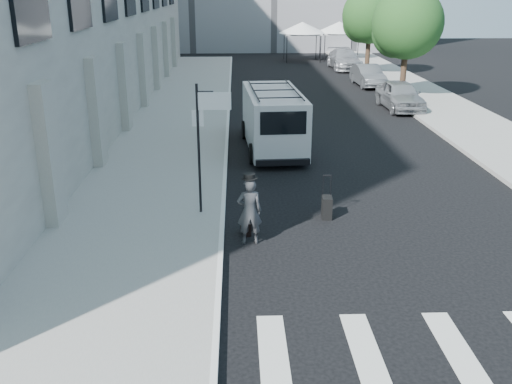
{
  "coord_description": "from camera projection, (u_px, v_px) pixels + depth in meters",
  "views": [
    {
      "loc": [
        -1.58,
        -11.37,
        5.96
      ],
      "look_at": [
        -1.14,
        1.55,
        1.3
      ],
      "focal_mm": 40.0,
      "sensor_mm": 36.0,
      "label": 1
    }
  ],
  "objects": [
    {
      "name": "tree_far",
      "position": [
        368.0,
        17.0,
        39.06
      ],
      "size": [
        3.8,
        3.83,
        6.03
      ],
      "color": "black",
      "rests_on": "ground"
    },
    {
      "name": "tree_near",
      "position": [
        405.0,
        26.0,
        30.6
      ],
      "size": [
        3.8,
        3.83,
        6.03
      ],
      "color": "black",
      "rests_on": "ground"
    },
    {
      "name": "briefcase",
      "position": [
        246.0,
        228.0,
        14.54
      ],
      "size": [
        0.28,
        0.45,
        0.34
      ],
      "primitive_type": "cube",
      "rotation": [
        0.0,
        0.0,
        0.4
      ],
      "color": "black",
      "rests_on": "ground"
    },
    {
      "name": "businessman",
      "position": [
        249.0,
        211.0,
        13.79
      ],
      "size": [
        0.64,
        0.45,
        1.68
      ],
      "primitive_type": "imported",
      "rotation": [
        0.0,
        0.0,
        3.22
      ],
      "color": "#3D3D40",
      "rests_on": "ground"
    },
    {
      "name": "sign_pole",
      "position": [
        207.0,
        122.0,
        14.8
      ],
      "size": [
        1.03,
        0.07,
        3.5
      ],
      "color": "black",
      "rests_on": "sidewalk_left"
    },
    {
      "name": "suitcase",
      "position": [
        327.0,
        207.0,
        15.51
      ],
      "size": [
        0.28,
        0.43,
        1.17
      ],
      "rotation": [
        0.0,
        0.0,
        -0.05
      ],
      "color": "black",
      "rests_on": "ground"
    },
    {
      "name": "parked_car_c",
      "position": [
        344.0,
        59.0,
        43.52
      ],
      "size": [
        2.18,
        5.13,
        1.48
      ],
      "primitive_type": "imported",
      "rotation": [
        0.0,
        0.0,
        0.02
      ],
      "color": "#9A9CA2",
      "rests_on": "ground"
    },
    {
      "name": "ground",
      "position": [
        309.0,
        269.0,
        12.76
      ],
      "size": [
        120.0,
        120.0,
        0.0
      ],
      "primitive_type": "plane",
      "color": "black",
      "rests_on": "ground"
    },
    {
      "name": "parked_car_a",
      "position": [
        400.0,
        95.0,
        29.19
      ],
      "size": [
        1.87,
        4.36,
        1.47
      ],
      "primitive_type": "imported",
      "rotation": [
        0.0,
        0.0,
        0.03
      ],
      "color": "gray",
      "rests_on": "ground"
    },
    {
      "name": "sidewalk_left",
      "position": [
        182.0,
        116.0,
        27.64
      ],
      "size": [
        4.5,
        48.0,
        0.15
      ],
      "primitive_type": "cube",
      "color": "gray",
      "rests_on": "ground"
    },
    {
      "name": "parked_car_b",
      "position": [
        368.0,
        76.0,
        36.07
      ],
      "size": [
        1.62,
        4.09,
        1.32
      ],
      "primitive_type": "imported",
      "rotation": [
        0.0,
        0.0,
        0.05
      ],
      "color": "#525559",
      "rests_on": "ground"
    },
    {
      "name": "cargo_van",
      "position": [
        273.0,
        119.0,
        21.9
      ],
      "size": [
        2.4,
        6.09,
        2.26
      ],
      "rotation": [
        0.0,
        0.0,
        0.06
      ],
      "color": "silver",
      "rests_on": "ground"
    },
    {
      "name": "sidewalk_right",
      "position": [
        426.0,
        99.0,
        31.83
      ],
      "size": [
        4.0,
        56.0,
        0.15
      ],
      "primitive_type": "cube",
      "color": "gray",
      "rests_on": "ground"
    },
    {
      "name": "tent_left",
      "position": [
        302.0,
        28.0,
        47.69
      ],
      "size": [
        4.0,
        4.0,
        3.2
      ],
      "color": "black",
      "rests_on": "ground"
    },
    {
      "name": "tent_right",
      "position": [
        339.0,
        27.0,
        48.27
      ],
      "size": [
        4.0,
        4.0,
        3.2
      ],
      "color": "black",
      "rests_on": "ground"
    }
  ]
}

